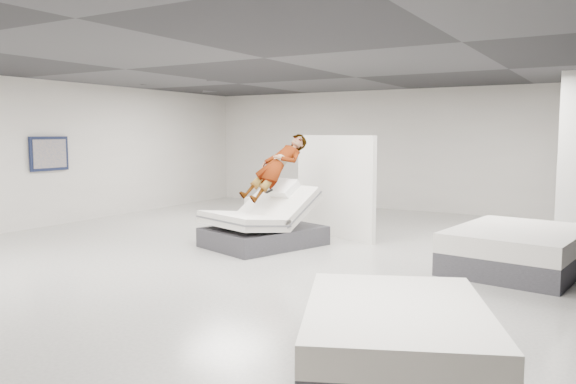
% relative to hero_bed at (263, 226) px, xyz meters
% --- Properties ---
extents(room, '(14.00, 14.04, 3.20)m').
position_rel_hero_bed_xyz_m(room, '(0.71, -1.03, 1.23)').
color(room, beige).
rests_on(room, ground).
extents(hero_bed, '(2.02, 2.33, 1.20)m').
position_rel_hero_bed_xyz_m(hero_bed, '(0.00, 0.00, 0.00)').
color(hero_bed, '#3E3E43').
rests_on(hero_bed, floor).
extents(person, '(1.03, 1.56, 1.44)m').
position_rel_hero_bed_xyz_m(person, '(0.10, 0.30, 0.85)').
color(person, slate).
rests_on(person, hero_bed).
extents(remote, '(0.09, 0.15, 0.08)m').
position_rel_hero_bed_xyz_m(remote, '(0.20, -0.10, 0.66)').
color(remote, black).
rests_on(remote, person).
extents(divider_panel, '(2.07, 0.94, 2.00)m').
position_rel_hero_bed_xyz_m(divider_panel, '(0.69, 1.54, 0.64)').
color(divider_panel, white).
rests_on(divider_panel, floor).
extents(flat_bed_right_far, '(2.00, 2.48, 0.62)m').
position_rel_hero_bed_xyz_m(flat_bed_right_far, '(4.28, 0.44, -0.05)').
color(flat_bed_right_far, '#3E3E43').
rests_on(flat_bed_right_far, floor).
extents(flat_bed_right_near, '(2.24, 2.50, 0.57)m').
position_rel_hero_bed_xyz_m(flat_bed_right_near, '(3.93, -3.90, -0.08)').
color(flat_bed_right_near, '#3E3E43').
rests_on(flat_bed_right_near, floor).
extents(flat_bed_left_far, '(2.09, 1.70, 0.52)m').
position_rel_hero_bed_xyz_m(flat_bed_left_far, '(-1.29, 3.28, -0.11)').
color(flat_bed_left_far, '#3E3E43').
rests_on(flat_bed_left_far, floor).
extents(column, '(0.40, 0.40, 3.20)m').
position_rel_hero_bed_xyz_m(column, '(4.71, 3.47, 1.23)').
color(column, silver).
rests_on(column, floor).
extents(wall_poster, '(0.06, 0.95, 0.75)m').
position_rel_hero_bed_xyz_m(wall_poster, '(-5.22, -0.53, 1.23)').
color(wall_poster, black).
rests_on(wall_poster, wall_left).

